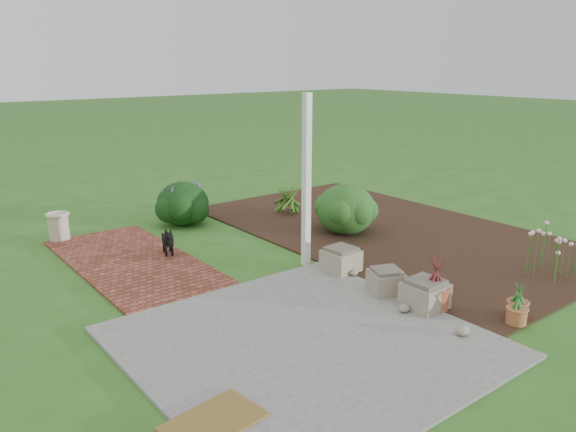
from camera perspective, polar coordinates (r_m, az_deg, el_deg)
ground at (r=8.10m, az=0.62°, el=-5.61°), size 80.00×80.00×0.00m
concrete_patio at (r=6.14m, az=1.66°, el=-12.66°), size 3.50×3.50×0.04m
brick_path at (r=8.73m, az=-15.53°, el=-4.48°), size 1.60×3.50×0.04m
garden_bed at (r=10.07m, az=10.04°, el=-1.50°), size 4.00×7.00×0.03m
veranda_post at (r=8.00m, az=1.89°, el=3.46°), size 0.10×0.10×2.50m
stone_trough_near at (r=7.01m, az=13.72°, el=-7.84°), size 0.47×0.47×0.30m
stone_trough_mid at (r=7.36m, az=9.94°, el=-6.63°), size 0.53×0.53×0.27m
stone_trough_far at (r=8.00m, az=5.41°, el=-4.52°), size 0.47×0.47×0.30m
coir_doormat at (r=4.95m, az=-7.61°, el=-19.99°), size 0.86×0.61×0.02m
black_dog at (r=8.77m, az=-12.11°, el=-2.38°), size 0.23×0.45×0.40m
cream_ceramic_urn at (r=10.07m, az=-22.27°, el=-1.00°), size 0.38×0.38×0.44m
evergreen_shrub at (r=9.74m, az=5.90°, el=0.83°), size 1.26×1.26×0.87m
agapanthus_clump_back at (r=10.25m, az=5.82°, el=1.39°), size 1.09×1.09×0.81m
agapanthus_clump_front at (r=11.01m, az=-0.03°, el=2.12°), size 0.95×0.95×0.68m
pink_flower_patch at (r=8.68m, az=26.52°, el=-3.19°), size 1.12×1.12×0.70m
terracotta_pot_bronze at (r=7.05m, az=14.65°, el=-7.98°), size 0.39×0.39×0.28m
terracotta_pot_small_left at (r=7.14m, az=22.26°, el=-8.73°), size 0.29×0.29×0.20m
terracotta_pot_small_right at (r=6.97m, az=22.21°, el=-9.34°), size 0.23×0.23×0.19m
purple_flowering_bush at (r=10.49m, az=-10.65°, el=1.36°), size 1.22×1.22×0.81m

